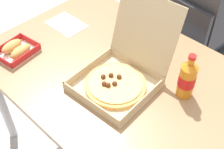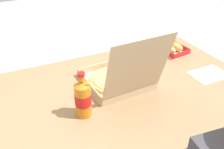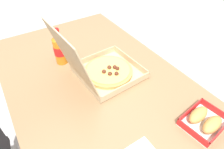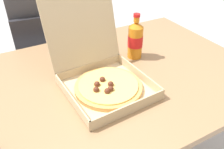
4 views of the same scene
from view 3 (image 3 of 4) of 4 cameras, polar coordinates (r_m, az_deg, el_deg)
The scene contains 5 objects.
ground_plane at distance 1.67m, azimuth -3.43°, elevation -19.70°, with size 10.00×10.00×0.00m, color #B2B2B7.
dining_table at distance 1.14m, azimuth -4.73°, elevation -3.78°, with size 1.45×0.90×0.72m.
pizza_box_open at distance 1.07m, azimuth -2.63°, elevation 1.42°, with size 0.35×0.43×0.36m.
bread_side_box at distance 0.96m, azimuth 25.34°, elevation -11.97°, with size 0.17×0.21×0.06m.
cola_bottle at distance 1.19m, azimuth -14.90°, elevation 7.20°, with size 0.07×0.07×0.22m.
Camera 3 is at (-0.73, 0.35, 1.46)m, focal length 31.45 mm.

